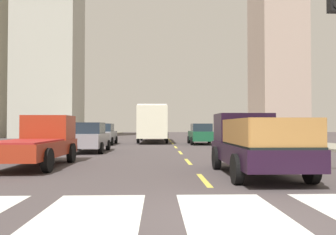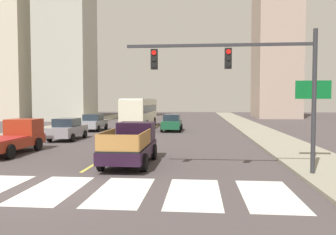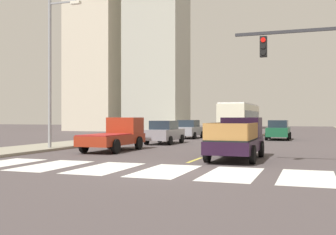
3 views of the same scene
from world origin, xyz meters
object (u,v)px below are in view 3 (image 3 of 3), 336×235
at_px(pickup_stakebed, 237,139).
at_px(streetlight_left, 52,67).
at_px(pickup_dark, 117,135).
at_px(city_bus, 240,117).
at_px(sedan_far, 278,130).
at_px(sedan_near_right, 189,129).
at_px(sedan_mid, 164,132).

distance_m(pickup_stakebed, streetlight_left, 12.16).
bearing_deg(streetlight_left, pickup_dark, 16.07).
bearing_deg(city_bus, sedan_far, -45.78).
bearing_deg(sedan_near_right, pickup_dark, -91.51).
distance_m(sedan_mid, sedan_near_right, 8.12).
height_order(pickup_stakebed, sedan_near_right, pickup_stakebed).
height_order(city_bus, sedan_near_right, city_bus).
height_order(pickup_dark, sedan_mid, pickup_dark).
height_order(pickup_dark, city_bus, city_bus).
relative_size(pickup_dark, city_bus, 0.48).
distance_m(sedan_near_right, sedan_far, 8.11).
bearing_deg(pickup_dark, sedan_near_right, 88.15).
distance_m(pickup_stakebed, pickup_dark, 8.02).
bearing_deg(streetlight_left, city_bus, 69.02).
bearing_deg(pickup_stakebed, city_bus, 99.79).
xyz_separation_m(pickup_dark, streetlight_left, (-3.76, -1.08, 4.05)).
height_order(pickup_stakebed, sedan_mid, pickup_stakebed).
xyz_separation_m(sedan_mid, streetlight_left, (-4.35, -7.85, 4.11)).
relative_size(sedan_near_right, sedan_far, 1.00).
xyz_separation_m(city_bus, sedan_near_right, (-4.04, -4.63, -1.09)).
relative_size(sedan_mid, streetlight_left, 0.49).
relative_size(city_bus, streetlight_left, 1.20).
bearing_deg(streetlight_left, sedan_far, 53.54).
bearing_deg(sedan_mid, streetlight_left, -119.07).
bearing_deg(sedan_far, city_bus, 132.72).
bearing_deg(pickup_dark, streetlight_left, -165.39).
relative_size(sedan_far, streetlight_left, 0.49).
xyz_separation_m(city_bus, sedan_mid, (-3.55, -12.74, -1.09)).
height_order(pickup_stakebed, streetlight_left, streetlight_left).
xyz_separation_m(sedan_mid, sedan_far, (7.62, 8.35, 0.00)).
xyz_separation_m(sedan_mid, sedan_near_right, (-0.49, 8.11, 0.00)).
distance_m(sedan_mid, streetlight_left, 9.87).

